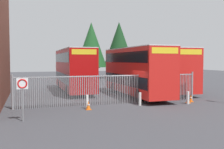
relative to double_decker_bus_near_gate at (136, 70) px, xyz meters
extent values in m
plane|color=#3D3D42|center=(-2.13, 4.44, -2.42)|extent=(100.00, 100.00, 0.00)
cylinder|color=gray|center=(-10.42, -3.56, -1.32)|extent=(0.06, 0.06, 2.20)
cylinder|color=gray|center=(-10.28, -3.56, -1.32)|extent=(0.06, 0.06, 2.20)
cylinder|color=gray|center=(-10.14, -3.56, -1.32)|extent=(0.06, 0.06, 2.20)
cylinder|color=gray|center=(-10.00, -3.56, -1.32)|extent=(0.06, 0.06, 2.20)
cylinder|color=gray|center=(-9.86, -3.56, -1.32)|extent=(0.06, 0.06, 2.20)
cylinder|color=gray|center=(-9.72, -3.56, -1.32)|extent=(0.06, 0.06, 2.20)
cylinder|color=gray|center=(-9.58, -3.56, -1.32)|extent=(0.06, 0.06, 2.20)
cylinder|color=gray|center=(-9.44, -3.56, -1.32)|extent=(0.06, 0.06, 2.20)
cylinder|color=gray|center=(-9.30, -3.56, -1.32)|extent=(0.06, 0.06, 2.20)
cylinder|color=gray|center=(-9.16, -3.56, -1.32)|extent=(0.06, 0.06, 2.20)
cylinder|color=gray|center=(-9.02, -3.56, -1.32)|extent=(0.06, 0.06, 2.20)
cylinder|color=gray|center=(-8.88, -3.56, -1.32)|extent=(0.06, 0.06, 2.20)
cylinder|color=gray|center=(-8.74, -3.56, -1.32)|extent=(0.06, 0.06, 2.20)
cylinder|color=gray|center=(-8.60, -3.56, -1.32)|extent=(0.06, 0.06, 2.20)
cylinder|color=gray|center=(-8.46, -3.56, -1.32)|extent=(0.06, 0.06, 2.20)
cylinder|color=gray|center=(-8.32, -3.56, -1.32)|extent=(0.06, 0.06, 2.20)
cylinder|color=gray|center=(-8.18, -3.56, -1.32)|extent=(0.06, 0.06, 2.20)
cylinder|color=gray|center=(-8.04, -3.56, -1.32)|extent=(0.06, 0.06, 2.20)
cylinder|color=gray|center=(-7.90, -3.56, -1.32)|extent=(0.06, 0.06, 2.20)
cylinder|color=gray|center=(-7.76, -3.56, -1.32)|extent=(0.06, 0.06, 2.20)
cylinder|color=gray|center=(-7.62, -3.56, -1.32)|extent=(0.06, 0.06, 2.20)
cylinder|color=gray|center=(-7.48, -3.56, -1.32)|extent=(0.06, 0.06, 2.20)
cylinder|color=gray|center=(-7.34, -3.56, -1.32)|extent=(0.06, 0.06, 2.20)
cylinder|color=gray|center=(-7.20, -3.56, -1.32)|extent=(0.06, 0.06, 2.20)
cylinder|color=gray|center=(-7.06, -3.56, -1.32)|extent=(0.06, 0.06, 2.20)
cylinder|color=gray|center=(-6.92, -3.56, -1.32)|extent=(0.06, 0.06, 2.20)
cylinder|color=gray|center=(-6.78, -3.56, -1.32)|extent=(0.06, 0.06, 2.20)
cylinder|color=gray|center=(-6.64, -3.56, -1.32)|extent=(0.06, 0.06, 2.20)
cylinder|color=gray|center=(-6.50, -3.56, -1.32)|extent=(0.06, 0.06, 2.20)
cylinder|color=gray|center=(-6.36, -3.56, -1.32)|extent=(0.06, 0.06, 2.20)
cylinder|color=gray|center=(-6.22, -3.56, -1.32)|extent=(0.06, 0.06, 2.20)
cylinder|color=gray|center=(-6.08, -3.56, -1.32)|extent=(0.06, 0.06, 2.20)
cylinder|color=gray|center=(-5.94, -3.56, -1.32)|extent=(0.06, 0.06, 2.20)
cylinder|color=gray|center=(-5.80, -3.56, -1.32)|extent=(0.06, 0.06, 2.20)
cylinder|color=gray|center=(-5.66, -3.56, -1.32)|extent=(0.06, 0.06, 2.20)
cylinder|color=gray|center=(-5.52, -3.56, -1.32)|extent=(0.06, 0.06, 2.20)
cylinder|color=gray|center=(-5.38, -3.56, -1.32)|extent=(0.06, 0.06, 2.20)
cylinder|color=gray|center=(-5.24, -3.56, -1.32)|extent=(0.06, 0.06, 2.20)
cylinder|color=gray|center=(-5.10, -3.56, -1.32)|extent=(0.06, 0.06, 2.20)
cylinder|color=gray|center=(-4.96, -3.56, -1.32)|extent=(0.06, 0.06, 2.20)
cylinder|color=gray|center=(-4.82, -3.56, -1.32)|extent=(0.06, 0.06, 2.20)
cylinder|color=gray|center=(-4.68, -3.56, -1.32)|extent=(0.06, 0.06, 2.20)
cylinder|color=gray|center=(-4.54, -3.56, -1.32)|extent=(0.06, 0.06, 2.20)
cylinder|color=gray|center=(-4.40, -3.56, -1.32)|extent=(0.06, 0.06, 2.20)
cylinder|color=gray|center=(-4.26, -3.56, -1.32)|extent=(0.06, 0.06, 2.20)
cylinder|color=gray|center=(-4.12, -3.56, -1.32)|extent=(0.06, 0.06, 2.20)
cylinder|color=gray|center=(-3.98, -3.56, -1.32)|extent=(0.06, 0.06, 2.20)
cylinder|color=gray|center=(-3.84, -3.56, -1.32)|extent=(0.06, 0.06, 2.20)
cylinder|color=gray|center=(-3.70, -3.56, -1.32)|extent=(0.06, 0.06, 2.20)
cylinder|color=gray|center=(-3.56, -3.56, -1.32)|extent=(0.06, 0.06, 2.20)
cylinder|color=gray|center=(-3.42, -3.56, -1.32)|extent=(0.06, 0.06, 2.20)
cylinder|color=gray|center=(-3.28, -3.56, -1.32)|extent=(0.06, 0.06, 2.20)
cylinder|color=gray|center=(-3.14, -3.56, -1.32)|extent=(0.06, 0.06, 2.20)
cylinder|color=gray|center=(-3.00, -3.56, -1.32)|extent=(0.06, 0.06, 2.20)
cylinder|color=gray|center=(-2.86, -3.56, -1.32)|extent=(0.06, 0.06, 2.20)
cylinder|color=gray|center=(-2.72, -3.56, -1.32)|extent=(0.06, 0.06, 2.20)
cylinder|color=gray|center=(-2.58, -3.56, -1.32)|extent=(0.06, 0.06, 2.20)
cylinder|color=gray|center=(-2.44, -3.56, -1.32)|extent=(0.06, 0.06, 2.20)
cylinder|color=gray|center=(-2.30, -3.56, -1.32)|extent=(0.06, 0.06, 2.20)
cylinder|color=gray|center=(-2.16, -3.56, -1.32)|extent=(0.06, 0.06, 2.20)
cylinder|color=gray|center=(-2.02, -3.56, -1.32)|extent=(0.06, 0.06, 2.20)
cylinder|color=gray|center=(-1.88, -3.56, -1.32)|extent=(0.06, 0.06, 2.20)
cylinder|color=gray|center=(-1.74, -3.56, -1.32)|extent=(0.06, 0.06, 2.20)
cylinder|color=gray|center=(-1.60, -3.56, -1.32)|extent=(0.06, 0.06, 2.20)
cylinder|color=gray|center=(-1.46, -3.56, -1.32)|extent=(0.06, 0.06, 2.20)
cylinder|color=gray|center=(-1.32, -3.56, -1.32)|extent=(0.06, 0.06, 2.20)
cylinder|color=gray|center=(-1.18, -3.56, -1.32)|extent=(0.06, 0.06, 2.20)
cylinder|color=gray|center=(-1.04, -3.56, -1.32)|extent=(0.06, 0.06, 2.20)
cylinder|color=gray|center=(-0.90, -3.56, -1.32)|extent=(0.06, 0.06, 2.20)
cylinder|color=gray|center=(-0.76, -3.56, -1.32)|extent=(0.06, 0.06, 2.20)
cylinder|color=gray|center=(-0.62, -3.56, -1.32)|extent=(0.06, 0.06, 2.20)
cylinder|color=gray|center=(-0.48, -3.56, -1.32)|extent=(0.06, 0.06, 2.20)
cylinder|color=gray|center=(-0.34, -3.56, -1.32)|extent=(0.06, 0.06, 2.20)
cylinder|color=gray|center=(-0.20, -3.56, -1.32)|extent=(0.06, 0.06, 2.20)
cylinder|color=gray|center=(-0.06, -3.56, -1.32)|extent=(0.06, 0.06, 2.20)
cylinder|color=gray|center=(0.08, -3.56, -1.32)|extent=(0.06, 0.06, 2.20)
cylinder|color=gray|center=(0.22, -3.56, -1.32)|extent=(0.06, 0.06, 2.20)
cylinder|color=gray|center=(0.36, -3.56, -1.32)|extent=(0.06, 0.06, 2.20)
cylinder|color=gray|center=(0.50, -3.56, -1.32)|extent=(0.06, 0.06, 2.20)
cylinder|color=gray|center=(0.64, -3.56, -1.32)|extent=(0.06, 0.06, 2.20)
cylinder|color=gray|center=(0.78, -3.56, -1.32)|extent=(0.06, 0.06, 2.20)
cylinder|color=gray|center=(0.92, -3.56, -1.32)|extent=(0.06, 0.06, 2.20)
cylinder|color=gray|center=(1.06, -3.56, -1.32)|extent=(0.06, 0.06, 2.20)
cylinder|color=gray|center=(1.20, -3.56, -1.32)|extent=(0.06, 0.06, 2.20)
cylinder|color=gray|center=(1.34, -3.56, -1.32)|extent=(0.06, 0.06, 2.20)
cylinder|color=gray|center=(1.48, -3.56, -1.32)|extent=(0.06, 0.06, 2.20)
cylinder|color=gray|center=(1.61, -3.56, -1.32)|extent=(0.06, 0.06, 2.20)
cylinder|color=gray|center=(1.75, -3.56, -1.32)|extent=(0.06, 0.06, 2.20)
cylinder|color=gray|center=(1.89, -3.56, -1.32)|extent=(0.06, 0.06, 2.20)
cylinder|color=gray|center=(2.03, -3.56, -1.32)|extent=(0.06, 0.06, 2.20)
cylinder|color=gray|center=(2.17, -3.56, -1.32)|extent=(0.06, 0.06, 2.20)
cylinder|color=gray|center=(2.31, -3.56, -1.32)|extent=(0.06, 0.06, 2.20)
cylinder|color=gray|center=(2.45, -3.56, -1.32)|extent=(0.06, 0.06, 2.20)
cylinder|color=gray|center=(2.59, -3.56, -1.32)|extent=(0.06, 0.06, 2.20)
cylinder|color=gray|center=(2.73, -3.56, -1.32)|extent=(0.06, 0.06, 2.20)
cylinder|color=gray|center=(2.87, -3.56, -1.32)|extent=(0.06, 0.06, 2.20)
cylinder|color=gray|center=(3.01, -3.56, -1.32)|extent=(0.06, 0.06, 2.20)
cylinder|color=gray|center=(3.15, -3.56, -1.32)|extent=(0.06, 0.06, 2.20)
cylinder|color=gray|center=(3.29, -3.56, -1.32)|extent=(0.06, 0.06, 2.20)
cylinder|color=gray|center=(3.43, -3.56, -1.32)|extent=(0.06, 0.06, 2.20)
cylinder|color=gray|center=(3.57, -3.56, -1.32)|extent=(0.06, 0.06, 2.20)
cylinder|color=gray|center=(-3.42, -3.56, -0.30)|extent=(13.99, 0.07, 0.07)
cylinder|color=gray|center=(-10.42, -3.56, -1.25)|extent=(0.14, 0.14, 2.35)
cylinder|color=gray|center=(3.57, -3.56, -1.25)|extent=(0.14, 0.14, 2.35)
cube|color=red|center=(0.00, 0.01, -0.07)|extent=(2.50, 10.80, 4.00)
cube|color=black|center=(0.00, 0.01, -0.87)|extent=(2.54, 10.37, 0.90)
cube|color=black|center=(0.00, 0.01, 1.13)|extent=(2.54, 10.37, 0.90)
cube|color=yellow|center=(0.00, -5.34, 1.58)|extent=(2.12, 0.12, 0.44)
cube|color=silver|center=(0.00, 0.01, 1.96)|extent=(2.50, 10.80, 0.08)
cylinder|color=black|center=(-1.10, -3.34, -1.90)|extent=(0.30, 1.04, 1.04)
cylinder|color=black|center=(1.10, -3.34, -1.90)|extent=(0.30, 1.04, 1.04)
cylinder|color=black|center=(-1.10, 2.98, -1.90)|extent=(0.30, 1.04, 1.04)
cylinder|color=black|center=(1.10, 2.98, -1.90)|extent=(0.30, 1.04, 1.04)
cube|color=red|center=(3.81, 2.40, -0.07)|extent=(2.50, 10.80, 4.00)
cube|color=black|center=(3.81, 2.40, -0.87)|extent=(2.54, 10.37, 0.90)
cube|color=black|center=(3.81, 2.40, 1.13)|extent=(2.54, 10.37, 0.90)
cube|color=yellow|center=(3.81, -2.95, 1.58)|extent=(2.12, 0.12, 0.44)
cube|color=silver|center=(3.81, 2.40, 1.96)|extent=(2.50, 10.80, 0.08)
cylinder|color=black|center=(2.71, -0.94, -1.90)|extent=(0.30, 1.04, 1.04)
cylinder|color=black|center=(4.91, -0.94, -1.90)|extent=(0.30, 1.04, 1.04)
cylinder|color=black|center=(2.71, 5.37, -1.90)|extent=(0.30, 1.04, 1.04)
cylinder|color=black|center=(4.91, 5.37, -1.90)|extent=(0.30, 1.04, 1.04)
cube|color=#B70C0C|center=(-4.85, 5.03, -0.07)|extent=(2.50, 10.80, 4.00)
cube|color=black|center=(-4.85, 5.03, -0.87)|extent=(2.54, 10.37, 0.90)
cube|color=black|center=(-4.85, 5.03, 1.13)|extent=(2.54, 10.37, 0.90)
cube|color=yellow|center=(-4.85, -0.32, 1.58)|extent=(2.12, 0.12, 0.44)
cube|color=silver|center=(-4.85, 5.03, 1.96)|extent=(2.50, 10.80, 0.08)
cylinder|color=black|center=(-5.95, 1.69, -1.90)|extent=(0.30, 1.04, 1.04)
cylinder|color=black|center=(-3.75, 1.69, -1.90)|extent=(0.30, 1.04, 1.04)
cylinder|color=black|center=(-5.95, 8.00, -1.90)|extent=(0.30, 1.04, 1.04)
cylinder|color=black|center=(-3.75, 8.00, -1.90)|extent=(0.30, 1.04, 1.04)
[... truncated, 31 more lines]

